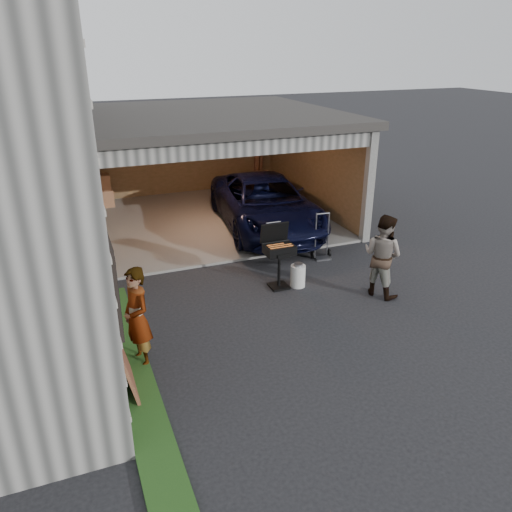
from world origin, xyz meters
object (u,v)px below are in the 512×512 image
at_px(man, 382,255).
at_px(bbq_grill, 279,251).
at_px(plywood_panel, 124,359).
at_px(woman, 137,318).
at_px(propane_tank, 298,276).
at_px(minivan, 265,206).
at_px(hand_truck, 322,250).

distance_m(man, bbq_grill, 1.97).
xyz_separation_m(man, plywood_panel, (-5.00, -1.20, -0.29)).
bearing_deg(man, woman, 72.83).
xyz_separation_m(woman, propane_tank, (3.37, 1.50, -0.57)).
relative_size(minivan, man, 2.92).
xyz_separation_m(woman, man, (4.70, 0.62, 0.02)).
bearing_deg(propane_tank, bbq_grill, 161.44).
relative_size(man, bbq_grill, 1.26).
bearing_deg(man, bbq_grill, 34.75).
xyz_separation_m(woman, plywood_panel, (-0.30, -0.58, -0.28)).
bearing_deg(plywood_panel, minivan, 51.06).
bearing_deg(hand_truck, plywood_panel, -139.66).
relative_size(bbq_grill, hand_truck, 1.20).
xyz_separation_m(man, hand_truck, (-0.19, 1.97, -0.60)).
distance_m(woman, hand_truck, 5.23).
bearing_deg(propane_tank, hand_truck, 43.81).
bearing_deg(plywood_panel, propane_tank, 29.47).
height_order(man, bbq_grill, man).
bearing_deg(minivan, hand_truck, -70.97).
distance_m(minivan, plywood_panel, 6.90).
distance_m(minivan, bbq_grill, 3.33).
xyz_separation_m(bbq_grill, propane_tank, (0.37, -0.13, -0.54)).
xyz_separation_m(man, propane_tank, (-1.33, 0.88, -0.58)).
height_order(minivan, woman, woman).
bearing_deg(bbq_grill, woman, -151.56).
bearing_deg(plywood_panel, hand_truck, 33.35).
xyz_separation_m(propane_tank, hand_truck, (1.14, 1.09, -0.02)).
relative_size(man, plywood_panel, 1.54).
distance_m(man, plywood_panel, 5.15).
xyz_separation_m(propane_tank, plywood_panel, (-3.67, -2.08, 0.29)).
relative_size(bbq_grill, plywood_panel, 1.23).
distance_m(minivan, woman, 6.27).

